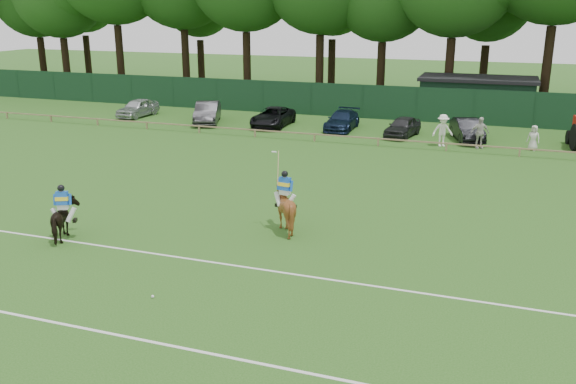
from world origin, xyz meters
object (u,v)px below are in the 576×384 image
at_px(horse_chestnut, 285,208).
at_px(spectator_left, 443,130).
at_px(sedan_silver, 138,108).
at_px(estate_black, 467,130).
at_px(hatch_grey, 403,127).
at_px(sedan_grey, 207,113).
at_px(spectator_right, 534,138).
at_px(suv_black, 273,117).
at_px(sedan_navy, 342,120).
at_px(polo_ball, 153,296).
at_px(utility_shed, 477,97).
at_px(spectator_mid, 480,133).
at_px(horse_dark, 65,220).

bearing_deg(horse_chestnut, spectator_left, -96.33).
bearing_deg(sedan_silver, estate_black, 2.19).
bearing_deg(hatch_grey, sedan_grey, -169.25).
distance_m(sedan_silver, spectator_right, 28.05).
xyz_separation_m(sedan_grey, suv_black, (4.87, 0.42, -0.10)).
height_order(hatch_grey, spectator_left, spectator_left).
bearing_deg(sedan_grey, sedan_navy, -15.73).
relative_size(estate_black, spectator_left, 2.13).
relative_size(suv_black, polo_ball, 51.75).
relative_size(hatch_grey, utility_shed, 0.44).
distance_m(sedan_grey, suv_black, 4.89).
xyz_separation_m(sedan_silver, spectator_mid, (24.97, -2.59, 0.26)).
bearing_deg(spectator_right, suv_black, -169.35).
height_order(sedan_navy, spectator_left, spectator_left).
distance_m(suv_black, hatch_grey, 9.14).
bearing_deg(estate_black, horse_dark, -136.27).
relative_size(sedan_silver, estate_black, 0.97).
bearing_deg(hatch_grey, estate_black, 13.44).
height_order(spectator_left, utility_shed, utility_shed).
bearing_deg(horse_dark, suv_black, -113.08).
distance_m(spectator_left, utility_shed, 10.88).
bearing_deg(polo_ball, hatch_grey, 82.81).
xyz_separation_m(sedan_silver, sedan_grey, (6.16, -0.59, 0.07)).
distance_m(suv_black, spectator_mid, 14.15).
distance_m(horse_chestnut, sedan_navy, 19.82).
distance_m(polo_ball, utility_shed, 34.67).
height_order(hatch_grey, estate_black, estate_black).
xyz_separation_m(sedan_navy, spectator_mid, (9.07, -2.83, 0.31)).
height_order(estate_black, polo_ball, estate_black).
xyz_separation_m(estate_black, utility_shed, (0.08, 8.55, 0.86)).
height_order(sedan_navy, spectator_right, spectator_right).
bearing_deg(polo_ball, sedan_grey, 113.19).
bearing_deg(suv_black, hatch_grey, -4.37).
relative_size(horse_chestnut, sedan_grey, 0.39).
relative_size(horse_dark, polo_ball, 19.05).
distance_m(sedan_navy, hatch_grey, 4.35).
relative_size(suv_black, utility_shed, 0.55).
xyz_separation_m(horse_dark, suv_black, (-0.52, 22.64, -0.08)).
bearing_deg(spectator_mid, estate_black, 87.38).
distance_m(sedan_navy, estate_black, 8.29).
xyz_separation_m(spectator_left, spectator_mid, (2.12, 0.16, -0.03)).
bearing_deg(spectator_right, sedan_grey, -166.79).
height_order(sedan_navy, utility_shed, utility_shed).
relative_size(horse_dark, estate_black, 0.42).
height_order(sedan_silver, hatch_grey, sedan_silver).
height_order(sedan_silver, polo_ball, sedan_silver).
bearing_deg(horse_dark, spectator_left, -143.79).
bearing_deg(utility_shed, estate_black, -90.52).
bearing_deg(horse_chestnut, spectator_right, -110.58).
height_order(horse_dark, sedan_grey, sedan_grey).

